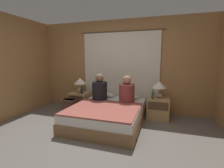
% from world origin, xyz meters
% --- Properties ---
extents(ground_plane, '(16.00, 16.00, 0.00)m').
position_xyz_m(ground_plane, '(0.00, 0.00, 0.00)').
color(ground_plane, '#66605B').
extents(wall_back, '(4.85, 0.06, 2.50)m').
position_xyz_m(wall_back, '(0.00, 1.97, 1.25)').
color(wall_back, '#A37547').
rests_on(wall_back, ground_plane).
extents(curtain_panel, '(2.34, 0.02, 2.19)m').
position_xyz_m(curtain_panel, '(0.00, 1.91, 1.09)').
color(curtain_panel, silver).
rests_on(curtain_panel, ground_plane).
extents(bed, '(1.51, 1.92, 0.40)m').
position_xyz_m(bed, '(0.00, 0.90, 0.20)').
color(bed, olive).
rests_on(bed, ground_plane).
extents(nightstand_left, '(0.51, 0.47, 0.51)m').
position_xyz_m(nightstand_left, '(-1.07, 1.53, 0.26)').
color(nightstand_left, tan).
rests_on(nightstand_left, ground_plane).
extents(nightstand_right, '(0.51, 0.47, 0.51)m').
position_xyz_m(nightstand_right, '(1.07, 1.53, 0.26)').
color(nightstand_right, tan).
rests_on(nightstand_right, ground_plane).
extents(lamp_left, '(0.34, 0.34, 0.41)m').
position_xyz_m(lamp_left, '(-1.07, 1.58, 0.80)').
color(lamp_left, '#B2A899').
rests_on(lamp_left, nightstand_left).
extents(lamp_right, '(0.34, 0.34, 0.41)m').
position_xyz_m(lamp_right, '(1.07, 1.58, 0.80)').
color(lamp_right, '#B2A899').
rests_on(lamp_right, nightstand_right).
extents(pillow_left, '(0.48, 0.32, 0.12)m').
position_xyz_m(pillow_left, '(-0.33, 1.66, 0.46)').
color(pillow_left, white).
rests_on(pillow_left, bed).
extents(pillow_right, '(0.48, 0.32, 0.12)m').
position_xyz_m(pillow_right, '(0.33, 1.66, 0.46)').
color(pillow_right, white).
rests_on(pillow_right, bed).
extents(blanket_on_bed, '(1.45, 1.27, 0.03)m').
position_xyz_m(blanket_on_bed, '(0.00, 0.61, 0.42)').
color(blanket_on_bed, '#994C42').
rests_on(blanket_on_bed, bed).
extents(person_left_in_bed, '(0.38, 0.38, 0.68)m').
position_xyz_m(person_left_in_bed, '(-0.36, 1.28, 0.68)').
color(person_left_in_bed, black).
rests_on(person_left_in_bed, bed).
extents(person_right_in_bed, '(0.37, 0.37, 0.66)m').
position_xyz_m(person_right_in_bed, '(0.34, 1.28, 0.67)').
color(person_right_in_bed, brown).
rests_on(person_right_in_bed, bed).
extents(beer_bottle_on_left_stand, '(0.07, 0.07, 0.20)m').
position_xyz_m(beer_bottle_on_left_stand, '(-0.93, 1.40, 0.59)').
color(beer_bottle_on_left_stand, black).
rests_on(beer_bottle_on_left_stand, nightstand_left).
extents(beer_bottle_on_right_stand, '(0.06, 0.06, 0.23)m').
position_xyz_m(beer_bottle_on_right_stand, '(0.94, 1.40, 0.60)').
color(beer_bottle_on_right_stand, '#2D4C28').
rests_on(beer_bottle_on_right_stand, nightstand_right).
extents(backpack_on_floor, '(0.34, 0.22, 0.42)m').
position_xyz_m(backpack_on_floor, '(-1.11, 1.07, 0.24)').
color(backpack_on_floor, brown).
rests_on(backpack_on_floor, ground_plane).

